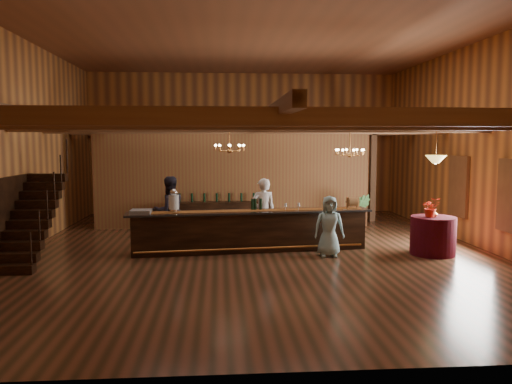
{
  "coord_description": "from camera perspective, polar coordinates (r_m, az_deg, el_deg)",
  "views": [
    {
      "loc": [
        -0.95,
        -12.84,
        2.84
      ],
      "look_at": [
        0.06,
        0.85,
        1.44
      ],
      "focal_mm": 35.0,
      "sensor_mm": 36.0,
      "label": 1
    }
  ],
  "objects": [
    {
      "name": "support_posts",
      "position": [
        12.44,
        0.18,
        0.09
      ],
      "size": [
        9.2,
        10.2,
        3.2
      ],
      "color": "brown",
      "rests_on": "floor"
    },
    {
      "name": "beverage_dispenser",
      "position": [
        12.74,
        -9.38,
        -1.03
      ],
      "size": [
        0.26,
        0.26,
        0.6
      ],
      "color": "silver",
      "rests_on": "tasting_bar"
    },
    {
      "name": "chandelier_right",
      "position": [
        14.13,
        10.68,
        4.54
      ],
      "size": [
        0.8,
        0.8,
        0.81
      ],
      "color": "#CA7F39",
      "rests_on": "beam_grid"
    },
    {
      "name": "floor_plant",
      "position": [
        16.04,
        11.75,
        -2.36
      ],
      "size": [
        0.69,
        0.57,
        1.19
      ],
      "primitive_type": "imported",
      "rotation": [
        0.0,
        0.0,
        -0.07
      ],
      "color": "#34602F",
      "rests_on": "floor"
    },
    {
      "name": "backbar_shelf",
      "position": [
        16.24,
        -3.79,
        -2.68
      ],
      "size": [
        3.22,
        0.77,
        0.9
      ],
      "primitive_type": "cube",
      "rotation": [
        0.0,
        0.0,
        0.08
      ],
      "color": "#341B0D",
      "rests_on": "floor"
    },
    {
      "name": "wall_right",
      "position": [
        14.61,
        24.29,
        4.94
      ],
      "size": [
        0.1,
        14.0,
        5.5
      ],
      "primitive_type": "cube",
      "color": "#C67C37",
      "rests_on": "floor"
    },
    {
      "name": "ceiling",
      "position": [
        13.15,
        0.01,
        17.47
      ],
      "size": [
        14.0,
        14.0,
        0.0
      ],
      "primitive_type": "plane",
      "rotation": [
        3.14,
        0.0,
        0.0
      ],
      "color": "brown",
      "rests_on": "wall_back"
    },
    {
      "name": "staircase",
      "position": [
        13.04,
        -24.38,
        -2.82
      ],
      "size": [
        1.0,
        2.8,
        2.0
      ],
      "color": "#341B0D",
      "rests_on": "floor"
    },
    {
      "name": "wall_back",
      "position": [
        19.87,
        -1.49,
        5.54
      ],
      "size": [
        12.0,
        0.1,
        5.5
      ],
      "primitive_type": "cube",
      "color": "#C67C37",
      "rests_on": "floor"
    },
    {
      "name": "bar_bottle_1",
      "position": [
        13.01,
        -0.09,
        -1.41
      ],
      "size": [
        0.07,
        0.07,
        0.3
      ],
      "primitive_type": "cylinder",
      "color": "black",
      "rests_on": "tasting_bar"
    },
    {
      "name": "glass_rack_tray",
      "position": [
        12.68,
        -13.01,
        -2.21
      ],
      "size": [
        0.5,
        0.5,
        0.1
      ],
      "primitive_type": "cube",
      "color": "gray",
      "rests_on": "tasting_bar"
    },
    {
      "name": "bar_bottle_2",
      "position": [
        13.04,
        0.53,
        -1.4
      ],
      "size": [
        0.07,
        0.07,
        0.3
      ],
      "primitive_type": "cylinder",
      "color": "black",
      "rests_on": "tasting_bar"
    },
    {
      "name": "chandelier_left",
      "position": [
        13.66,
        -3.04,
        5.12
      ],
      "size": [
        0.8,
        0.8,
        0.68
      ],
      "color": "#CA7F39",
      "rests_on": "beam_grid"
    },
    {
      "name": "table_flowers",
      "position": [
        13.14,
        19.36,
        -1.66
      ],
      "size": [
        0.49,
        0.44,
        0.5
      ],
      "primitive_type": "imported",
      "rotation": [
        0.0,
        0.0,
        -0.14
      ],
      "color": "red",
      "rests_on": "round_table"
    },
    {
      "name": "round_table",
      "position": [
        13.34,
        19.57,
        -4.72
      ],
      "size": [
        1.11,
        1.11,
        0.96
      ],
      "primitive_type": "cylinder",
      "color": "#3B0516",
      "rests_on": "floor"
    },
    {
      "name": "wall_left",
      "position": [
        13.8,
        -25.78,
        4.86
      ],
      "size": [
        0.1,
        14.0,
        5.5
      ],
      "primitive_type": "cube",
      "color": "#C67C37",
      "rests_on": "floor"
    },
    {
      "name": "partition_wall",
      "position": [
        16.4,
        -2.64,
        1.28
      ],
      "size": [
        9.0,
        0.18,
        3.1
      ],
      "primitive_type": "cube",
      "color": "brown",
      "rests_on": "floor"
    },
    {
      "name": "staff_second",
      "position": [
        13.76,
        -9.9,
        -2.18
      ],
      "size": [
        1.15,
        1.06,
        1.9
      ],
      "primitive_type": "imported",
      "rotation": [
        0.0,
        0.0,
        3.62
      ],
      "color": "#262434",
      "rests_on": "floor"
    },
    {
      "name": "tasting_bar",
      "position": [
        12.97,
        -0.62,
        -4.43
      ],
      "size": [
        6.37,
        1.43,
        1.07
      ],
      "rotation": [
        0.0,
        0.0,
        0.1
      ],
      "color": "#341B0D",
      "rests_on": "floor"
    },
    {
      "name": "floor",
      "position": [
        13.19,
        0.01,
        -6.63
      ],
      "size": [
        14.0,
        14.0,
        0.0
      ],
      "primitive_type": "plane",
      "color": "brown",
      "rests_on": "ground"
    },
    {
      "name": "window_right_back",
      "position": [
        15.52,
        22.19,
        0.61
      ],
      "size": [
        0.12,
        1.05,
        1.75
      ],
      "primitive_type": "cube",
      "color": "white",
      "rests_on": "wall_right"
    },
    {
      "name": "bartender",
      "position": [
        13.62,
        0.82,
        -2.29
      ],
      "size": [
        0.72,
        0.52,
        1.85
      ],
      "primitive_type": "imported",
      "rotation": [
        0.0,
        0.0,
        3.26
      ],
      "color": "white",
      "rests_on": "floor"
    },
    {
      "name": "pendant_lamp",
      "position": [
        13.14,
        19.85,
        3.55
      ],
      "size": [
        0.52,
        0.52,
        0.9
      ],
      "color": "#CA7F39",
      "rests_on": "beam_grid"
    },
    {
      "name": "wall_front",
      "position": [
        5.92,
        5.05,
        4.94
      ],
      "size": [
        12.0,
        0.1,
        5.5
      ],
      "primitive_type": "cube",
      "color": "#C67C37",
      "rests_on": "floor"
    },
    {
      "name": "window_right_front",
      "position": [
        13.26,
        27.17,
        -0.42
      ],
      "size": [
        0.12,
        1.05,
        1.75
      ],
      "primitive_type": "cube",
      "color": "white",
      "rests_on": "wall_right"
    },
    {
      "name": "backroom_boxes",
      "position": [
        18.5,
        -2.16,
        -1.38
      ],
      "size": [
        4.1,
        0.6,
        1.1
      ],
      "color": "#341B0D",
      "rests_on": "floor"
    },
    {
      "name": "table_vase",
      "position": [
        13.22,
        19.7,
        -2.12
      ],
      "size": [
        0.17,
        0.17,
        0.27
      ],
      "primitive_type": "imported",
      "rotation": [
        0.0,
        0.0,
        0.32
      ],
      "color": "#CA7F39",
      "rests_on": "round_table"
    },
    {
      "name": "beam_grid",
      "position": [
        13.39,
        -0.15,
        7.52
      ],
      "size": [
        11.9,
        13.9,
        0.39
      ],
      "color": "brown",
      "rests_on": "wall_left"
    },
    {
      "name": "raffle_drum",
      "position": [
        13.54,
        11.01,
        -1.13
      ],
      "size": [
        0.34,
        0.24,
        0.3
      ],
      "color": "brown",
      "rests_on": "tasting_bar"
    },
    {
      "name": "guest",
      "position": [
        12.46,
        8.36,
        -3.9
      ],
      "size": [
        0.77,
        0.53,
        1.51
      ],
      "primitive_type": "imported",
      "rotation": [
        0.0,
        0.0,
        -0.07
      ],
      "color": "#92C0C5",
      "rests_on": "floor"
    },
    {
      "name": "bar_bottle_0",
      "position": [
        13.0,
        -0.41,
        -1.42
      ],
      "size": [
        0.07,
        0.07,
        0.3
      ],
      "primitive_type": "cylinder",
      "color": "black",
      "rests_on": "tasting_bar"
    }
  ]
}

